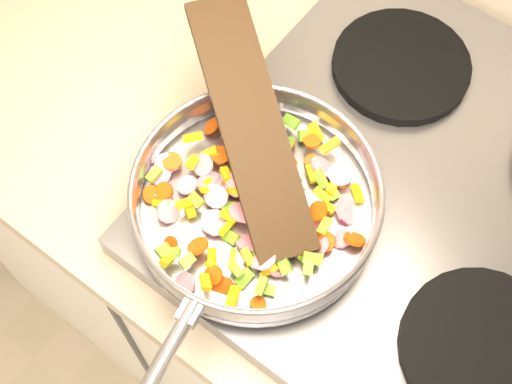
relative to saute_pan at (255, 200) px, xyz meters
The scene contains 7 objects.
cooktop 0.24m from the saute_pan, 44.12° to the left, with size 0.60×0.60×0.04m, color #939399.
grate_fl 0.05m from the saute_pan, 38.61° to the left, with size 0.19×0.19×0.02m, color black.
grate_fr 0.31m from the saute_pan, ahead, with size 0.19×0.19×0.02m, color black.
grate_bl 0.30m from the saute_pan, 85.25° to the left, with size 0.19×0.19×0.02m, color black.
saute_pan is the anchor object (origin of this frame).
vegetable_heap 0.01m from the saute_pan, 128.78° to the left, with size 0.27×0.28×0.05m.
wooden_spatula 0.09m from the saute_pan, 130.60° to the left, with size 0.32×0.07×0.02m, color black.
Camera 1 is at (-0.64, 1.21, 1.74)m, focal length 50.00 mm.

